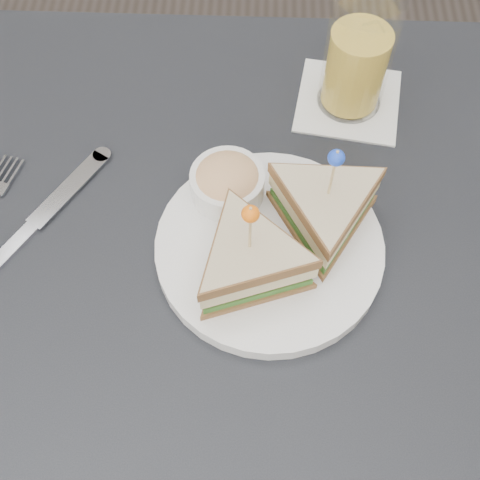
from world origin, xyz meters
The scene contains 5 objects.
ground_plane centered at (0.00, 0.00, 0.00)m, with size 3.50×3.50×0.00m, color #3F3833.
table centered at (0.00, 0.00, 0.67)m, with size 0.80×0.80×0.75m.
plate_meal centered at (0.05, 0.03, 0.79)m, with size 0.29×0.28×0.14m.
cutlery_knife centered at (-0.21, 0.06, 0.75)m, with size 0.13×0.19×0.01m.
drink_set centered at (0.14, 0.25, 0.82)m, with size 0.14×0.14×0.16m.
Camera 1 is at (0.02, -0.29, 1.32)m, focal length 45.00 mm.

